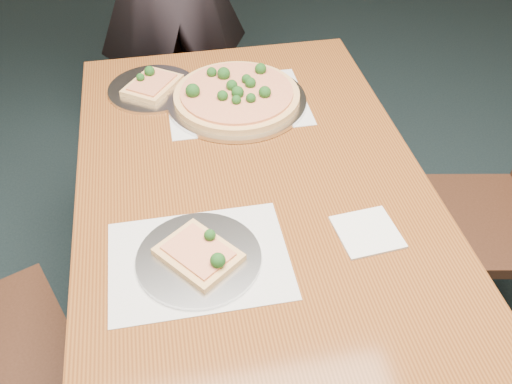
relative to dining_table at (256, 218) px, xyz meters
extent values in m
cube|color=#633113|center=(0.00, 0.00, 0.07)|extent=(0.90, 1.50, 0.04)
cylinder|color=black|center=(-0.39, 0.69, -0.31)|extent=(0.07, 0.07, 0.70)
cylinder|color=black|center=(0.39, 0.69, -0.31)|extent=(0.07, 0.07, 0.70)
cube|color=black|center=(-0.04, 1.11, -0.21)|extent=(0.50, 0.50, 0.04)
cylinder|color=black|center=(-0.18, 0.89, -0.44)|extent=(0.04, 0.04, 0.43)
cylinder|color=black|center=(-0.25, 1.25, -0.44)|extent=(0.04, 0.04, 0.43)
cylinder|color=black|center=(0.17, 0.97, -0.44)|extent=(0.04, 0.04, 0.43)
cylinder|color=black|center=(0.10, 1.32, -0.44)|extent=(0.04, 0.04, 0.43)
cube|color=black|center=(-0.08, 1.29, 0.03)|extent=(0.42, 0.12, 0.44)
cylinder|color=black|center=(-0.63, 0.08, -0.44)|extent=(0.04, 0.04, 0.43)
cube|color=black|center=(0.71, 0.06, -0.21)|extent=(0.49, 0.49, 0.04)
cylinder|color=black|center=(0.57, 0.27, -0.44)|extent=(0.04, 0.04, 0.43)
cylinder|color=black|center=(0.92, 0.20, -0.44)|extent=(0.04, 0.04, 0.43)
cylinder|color=black|center=(0.50, -0.09, -0.44)|extent=(0.04, 0.04, 0.43)
cube|color=white|center=(0.02, 0.41, 0.09)|extent=(0.42, 0.32, 0.00)
cube|color=white|center=(-0.17, -0.20, 0.09)|extent=(0.40, 0.30, 0.00)
cylinder|color=silver|center=(0.02, 0.41, 0.10)|extent=(0.42, 0.42, 0.01)
cylinder|color=tan|center=(0.02, 0.41, 0.12)|extent=(0.38, 0.38, 0.02)
cylinder|color=#FFCA85|center=(0.02, 0.41, 0.13)|extent=(0.34, 0.34, 0.01)
sphere|color=#143E13|center=(-0.04, 0.52, 0.14)|extent=(0.03, 0.03, 0.03)
sphere|color=#143E13|center=(-0.11, 0.41, 0.15)|extent=(0.04, 0.04, 0.04)
sphere|color=#143E13|center=(0.06, 0.43, 0.14)|extent=(0.03, 0.03, 0.03)
sphere|color=#143E13|center=(0.11, 0.50, 0.14)|extent=(0.04, 0.04, 0.04)
sphere|color=#143E13|center=(-0.01, 0.50, 0.15)|extent=(0.04, 0.04, 0.04)
sphere|color=#143E13|center=(-0.03, 0.38, 0.14)|extent=(0.03, 0.03, 0.03)
sphere|color=#143E13|center=(0.06, 0.46, 0.14)|extent=(0.03, 0.03, 0.03)
sphere|color=#143E13|center=(0.02, 0.38, 0.15)|extent=(0.04, 0.04, 0.04)
sphere|color=#143E13|center=(0.01, 0.43, 0.14)|extent=(0.03, 0.03, 0.03)
sphere|color=#143E13|center=(0.10, 0.37, 0.15)|extent=(0.04, 0.04, 0.04)
sphere|color=#143E13|center=(0.05, 0.35, 0.14)|extent=(0.03, 0.03, 0.03)
sphere|color=#143E13|center=(0.01, 0.35, 0.14)|extent=(0.03, 0.03, 0.03)
cylinder|color=silver|center=(-0.17, -0.20, 0.10)|extent=(0.28, 0.28, 0.01)
cube|color=tan|center=(-0.17, -0.20, 0.11)|extent=(0.21, 0.21, 0.02)
cube|color=#FFCA85|center=(-0.17, -0.20, 0.12)|extent=(0.16, 0.17, 0.01)
sphere|color=#143E13|center=(-0.13, -0.25, 0.14)|extent=(0.03, 0.03, 0.03)
sphere|color=#143E13|center=(-0.14, -0.17, 0.13)|extent=(0.03, 0.03, 0.03)
cylinder|color=silver|center=(-0.23, 0.53, 0.10)|extent=(0.28, 0.28, 0.01)
cube|color=tan|center=(-0.23, 0.53, 0.11)|extent=(0.20, 0.21, 0.02)
cube|color=#FFCA85|center=(-0.23, 0.53, 0.12)|extent=(0.16, 0.17, 0.01)
sphere|color=#143E13|center=(-0.23, 0.57, 0.13)|extent=(0.03, 0.03, 0.03)
sphere|color=#143E13|center=(-0.26, 0.55, 0.13)|extent=(0.03, 0.03, 0.03)
cube|color=white|center=(0.23, -0.19, 0.09)|extent=(0.15, 0.15, 0.01)
camera|label=1|loc=(-0.20, -1.05, 1.06)|focal=40.00mm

